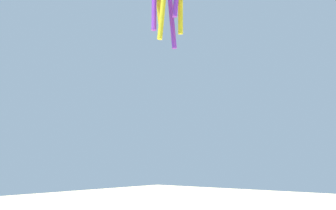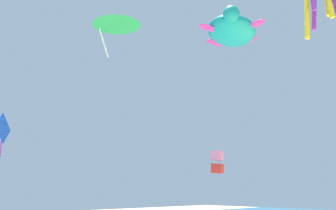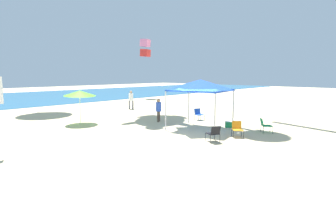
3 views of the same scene
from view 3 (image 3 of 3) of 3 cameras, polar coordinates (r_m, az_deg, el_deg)
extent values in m
cube|color=beige|center=(14.54, 4.18, -6.62)|extent=(120.00, 120.00, 0.10)
cube|color=#28668E|center=(41.23, -31.21, 1.23)|extent=(120.00, 24.38, 0.02)
cylinder|color=#B7B7BC|center=(13.85, 10.26, -2.29)|extent=(0.07, 0.07, 2.32)
cylinder|color=#B7B7BC|center=(16.48, 14.13, -0.94)|extent=(0.07, 0.07, 2.32)
cylinder|color=#B7B7BC|center=(15.31, -0.52, -1.31)|extent=(0.07, 0.07, 2.32)
cylinder|color=#B7B7BC|center=(17.73, 4.59, -0.22)|extent=(0.07, 0.07, 2.32)
cube|color=blue|center=(15.65, 7.14, 3.26)|extent=(3.43, 3.64, 0.10)
pyramid|color=blue|center=(15.63, 7.16, 4.52)|extent=(3.36, 3.57, 0.59)
cylinder|color=silver|center=(18.31, -18.76, -0.49)|extent=(0.06, 0.16, 2.22)
cone|color=#66D82D|center=(18.17, -18.81, 2.48)|extent=(2.07, 2.08, 0.45)
cylinder|color=black|center=(15.70, 22.03, -5.16)|extent=(0.02, 0.02, 0.40)
cylinder|color=black|center=(16.19, 21.52, -4.79)|extent=(0.02, 0.02, 0.40)
cylinder|color=black|center=(15.56, 20.19, -5.19)|extent=(0.02, 0.02, 0.40)
cylinder|color=black|center=(16.05, 19.73, -4.81)|extent=(0.02, 0.02, 0.40)
cube|color=#198C4C|center=(15.83, 20.90, -4.28)|extent=(0.73, 0.73, 0.03)
cube|color=#198C4C|center=(15.72, 19.91, -3.53)|extent=(0.47, 0.40, 0.41)
cylinder|color=black|center=(13.96, 14.17, -6.32)|extent=(0.02, 0.02, 0.40)
cylinder|color=black|center=(14.06, 16.27, -6.30)|extent=(0.02, 0.02, 0.40)
cylinder|color=black|center=(14.46, 13.81, -5.86)|extent=(0.02, 0.02, 0.40)
cylinder|color=black|center=(14.56, 15.83, -5.84)|extent=(0.02, 0.02, 0.40)
cube|color=orange|center=(14.21, 15.04, -5.29)|extent=(0.73, 0.73, 0.03)
cube|color=orange|center=(14.45, 14.85, -4.24)|extent=(0.41, 0.47, 0.41)
cylinder|color=black|center=(13.47, 10.19, -6.70)|extent=(0.02, 0.02, 0.40)
cylinder|color=black|center=(13.23, 8.21, -6.91)|extent=(0.02, 0.02, 0.40)
cylinder|color=black|center=(13.03, 11.32, -7.18)|extent=(0.02, 0.02, 0.40)
cylinder|color=black|center=(12.78, 9.30, -7.42)|extent=(0.02, 0.02, 0.40)
cube|color=black|center=(13.08, 9.77, -6.20)|extent=(0.70, 0.70, 0.03)
cube|color=black|center=(12.79, 10.43, -5.55)|extent=(0.50, 0.34, 0.41)
cylinder|color=black|center=(18.58, 6.68, -2.90)|extent=(0.02, 0.02, 0.40)
cylinder|color=black|center=(18.86, 8.01, -2.78)|extent=(0.02, 0.02, 0.40)
cylinder|color=black|center=(19.01, 5.83, -2.67)|extent=(0.02, 0.02, 0.40)
cylinder|color=black|center=(19.29, 7.15, -2.55)|extent=(0.02, 0.02, 0.40)
cube|color=blue|center=(18.90, 6.93, -2.13)|extent=(0.67, 0.67, 0.03)
cube|color=blue|center=(19.11, 6.46, -1.38)|extent=(0.51, 0.30, 0.41)
cube|color=#1E8C4C|center=(16.78, 13.52, -4.17)|extent=(0.60, 0.71, 0.36)
cube|color=white|center=(16.74, 13.53, -3.50)|extent=(0.62, 0.73, 0.04)
cylinder|color=brown|center=(18.06, -2.21, -2.60)|extent=(0.14, 0.14, 0.74)
cylinder|color=brown|center=(18.33, -1.96, -2.46)|extent=(0.14, 0.14, 0.74)
cylinder|color=blue|center=(18.09, -2.10, -0.38)|extent=(0.38, 0.38, 0.64)
sphere|color=#A87A56|center=(18.04, -2.10, 1.00)|extent=(0.24, 0.24, 0.24)
cylinder|color=slate|center=(24.95, -8.47, 0.02)|extent=(0.16, 0.16, 0.80)
cylinder|color=slate|center=(24.95, -7.75, 0.04)|extent=(0.16, 0.16, 0.80)
cylinder|color=white|center=(24.87, -8.14, 1.74)|extent=(0.42, 0.42, 0.70)
sphere|color=tan|center=(24.84, -8.16, 2.84)|extent=(0.26, 0.26, 0.26)
cube|color=pink|center=(36.24, -5.02, 13.42)|extent=(1.44, 1.47, 1.04)
cube|color=red|center=(36.11, -5.00, 11.32)|extent=(1.44, 1.47, 1.04)
camera|label=1|loc=(28.83, -43.31, 11.00)|focal=39.16mm
camera|label=2|loc=(6.55, -113.12, 3.17)|focal=38.55mm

